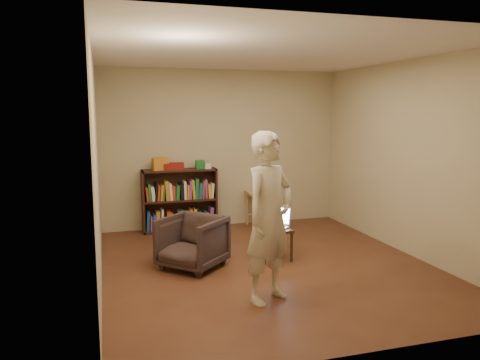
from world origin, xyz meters
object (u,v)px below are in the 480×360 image
object	(u,v)px
side_table	(274,233)
armchair	(192,242)
bookshelf	(180,203)
person	(269,217)
stool	(259,198)
laptop	(276,222)

from	to	relation	value
side_table	armchair	bearing A→B (deg)	-177.80
bookshelf	person	world-z (taller)	person
stool	side_table	distance (m)	1.80
bookshelf	person	bearing A→B (deg)	-82.39
stool	side_table	size ratio (longest dim) A/B	1.40
laptop	person	size ratio (longest dim) A/B	0.26
bookshelf	laptop	bearing A→B (deg)	-61.45
stool	armchair	size ratio (longest dim) A/B	0.82
side_table	laptop	world-z (taller)	laptop
stool	side_table	world-z (taller)	stool
bookshelf	side_table	size ratio (longest dim) A/B	2.89
person	stool	bearing A→B (deg)	42.78
armchair	stool	bearing A→B (deg)	96.20
bookshelf	armchair	world-z (taller)	bookshelf
stool	person	distance (m)	3.16
armchair	side_table	distance (m)	1.09
stool	side_table	xyz separation A→B (m)	(-0.39, -1.75, -0.12)
side_table	person	xyz separation A→B (m)	(-0.52, -1.25, 0.52)
armchair	side_table	bearing A→B (deg)	47.92
armchair	laptop	xyz separation A→B (m)	(1.13, 0.10, 0.15)
armchair	bookshelf	bearing A→B (deg)	131.16
stool	laptop	bearing A→B (deg)	-101.58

